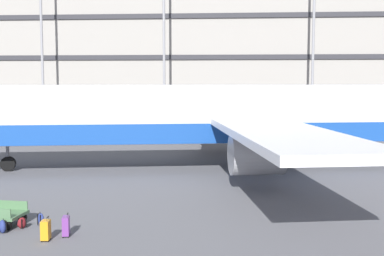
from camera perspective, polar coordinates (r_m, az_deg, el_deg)
name	(u,v)px	position (r m, az deg, el deg)	size (l,w,h in m)	color
ground_plane	(243,165)	(32.54, 5.92, -4.30)	(600.00, 600.00, 0.00)	#5B5B60
terminal_structure	(234,60)	(81.71, 4.93, 7.95)	(166.71, 16.88, 18.17)	gray
airliner	(232,117)	(31.30, 4.63, 1.27)	(41.54, 33.83, 10.90)	silver
light_mast_left	(41,16)	(73.37, -17.16, 12.35)	(1.80, 0.50, 25.74)	gray
light_mast_center_left	(164,17)	(69.08, -3.29, 12.73)	(1.80, 0.50, 25.04)	gray
light_mast_center_right	(314,11)	(69.56, 14.01, 13.10)	(1.80, 0.50, 26.39)	gray
suitcase_purple	(46,230)	(18.01, -16.66, -11.28)	(0.31, 0.41, 0.84)	orange
suitcase_orange	(66,226)	(18.31, -14.46, -10.95)	(0.32, 0.50, 0.83)	#72388C
backpack_large	(2,227)	(19.39, -21.21, -10.67)	(0.42, 0.45, 0.54)	navy
backpack_teal	(41,220)	(19.87, -17.16, -10.14)	(0.36, 0.32, 0.54)	navy
backpack_small	(22,223)	(19.75, -19.20, -10.40)	(0.39, 0.42, 0.47)	maroon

